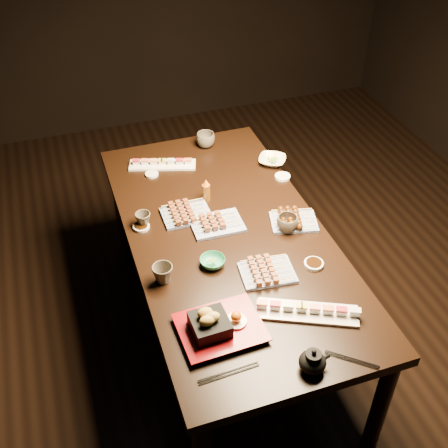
{
  "coord_description": "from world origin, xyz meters",
  "views": [
    {
      "loc": [
        -0.91,
        -1.9,
        2.46
      ],
      "look_at": [
        -0.25,
        0.04,
        0.77
      ],
      "focal_mm": 45.0,
      "sensor_mm": 36.0,
      "label": 1
    }
  ],
  "objects_px": {
    "yakitori_plate_center": "(217,220)",
    "teacup_mid_right": "(287,224)",
    "sushi_platter_far": "(162,162)",
    "tempura_tray": "(221,321)",
    "teapot": "(313,360)",
    "edamame_bowl_cream": "(272,160)",
    "teacup_near_left": "(163,274)",
    "dining_table": "(227,289)",
    "condiment_bottle": "(206,190)",
    "teacup_far_right": "(206,140)",
    "edamame_bowl_green": "(213,262)",
    "sushi_platter_near": "(308,310)",
    "teacup_far_left": "(143,219)",
    "yakitori_plate_right": "(268,269)",
    "yakitori_plate_left": "(186,211)"
  },
  "relations": [
    {
      "from": "yakitori_plate_left",
      "to": "edamame_bowl_green",
      "type": "height_order",
      "value": "yakitori_plate_left"
    },
    {
      "from": "dining_table",
      "to": "condiment_bottle",
      "type": "distance_m",
      "value": 0.52
    },
    {
      "from": "yakitori_plate_center",
      "to": "teacup_far_left",
      "type": "relative_size",
      "value": 3.31
    },
    {
      "from": "yakitori_plate_left",
      "to": "teacup_mid_right",
      "type": "distance_m",
      "value": 0.49
    },
    {
      "from": "yakitori_plate_right",
      "to": "condiment_bottle",
      "type": "xyz_separation_m",
      "value": [
        -0.09,
        0.59,
        0.03
      ]
    },
    {
      "from": "yakitori_plate_left",
      "to": "teacup_mid_right",
      "type": "relative_size",
      "value": 2.34
    },
    {
      "from": "edamame_bowl_cream",
      "to": "teacup_mid_right",
      "type": "xyz_separation_m",
      "value": [
        -0.15,
        -0.55,
        0.02
      ]
    },
    {
      "from": "teapot",
      "to": "teacup_far_left",
      "type": "bearing_deg",
      "value": 113.84
    },
    {
      "from": "yakitori_plate_center",
      "to": "teacup_near_left",
      "type": "xyz_separation_m",
      "value": [
        -0.33,
        -0.28,
        0.01
      ]
    },
    {
      "from": "sushi_platter_near",
      "to": "teacup_near_left",
      "type": "bearing_deg",
      "value": 169.19
    },
    {
      "from": "teacup_far_left",
      "to": "sushi_platter_far",
      "type": "bearing_deg",
      "value": 65.96
    },
    {
      "from": "sushi_platter_near",
      "to": "yakitori_plate_right",
      "type": "height_order",
      "value": "yakitori_plate_right"
    },
    {
      "from": "teapot",
      "to": "yakitori_plate_right",
      "type": "bearing_deg",
      "value": 88.45
    },
    {
      "from": "edamame_bowl_cream",
      "to": "teapot",
      "type": "xyz_separation_m",
      "value": [
        -0.38,
        -1.3,
        0.03
      ]
    },
    {
      "from": "sushi_platter_far",
      "to": "condiment_bottle",
      "type": "height_order",
      "value": "condiment_bottle"
    },
    {
      "from": "sushi_platter_far",
      "to": "tempura_tray",
      "type": "bearing_deg",
      "value": 104.54
    },
    {
      "from": "dining_table",
      "to": "tempura_tray",
      "type": "bearing_deg",
      "value": -102.21
    },
    {
      "from": "yakitori_plate_right",
      "to": "yakitori_plate_center",
      "type": "bearing_deg",
      "value": 111.15
    },
    {
      "from": "sushi_platter_near",
      "to": "yakitori_plate_left",
      "type": "distance_m",
      "value": 0.81
    },
    {
      "from": "tempura_tray",
      "to": "teacup_far_left",
      "type": "height_order",
      "value": "tempura_tray"
    },
    {
      "from": "teacup_far_left",
      "to": "teapot",
      "type": "xyz_separation_m",
      "value": [
        0.4,
        -1.0,
        0.02
      ]
    },
    {
      "from": "dining_table",
      "to": "condiment_bottle",
      "type": "relative_size",
      "value": 14.55
    },
    {
      "from": "teacup_far_left",
      "to": "condiment_bottle",
      "type": "height_order",
      "value": "condiment_bottle"
    },
    {
      "from": "teacup_far_left",
      "to": "condiment_bottle",
      "type": "xyz_separation_m",
      "value": [
        0.34,
        0.09,
        0.03
      ]
    },
    {
      "from": "edamame_bowl_cream",
      "to": "sushi_platter_far",
      "type": "bearing_deg",
      "value": 163.83
    },
    {
      "from": "yakitori_plate_right",
      "to": "teacup_near_left",
      "type": "distance_m",
      "value": 0.45
    },
    {
      "from": "teacup_mid_right",
      "to": "condiment_bottle",
      "type": "distance_m",
      "value": 0.45
    },
    {
      "from": "tempura_tray",
      "to": "teacup_far_left",
      "type": "bearing_deg",
      "value": 98.88
    },
    {
      "from": "sushi_platter_far",
      "to": "sushi_platter_near",
      "type": "bearing_deg",
      "value": 121.11
    },
    {
      "from": "edamame_bowl_green",
      "to": "teacup_near_left",
      "type": "xyz_separation_m",
      "value": [
        -0.23,
        -0.03,
        0.02
      ]
    },
    {
      "from": "teacup_near_left",
      "to": "teacup_far_left",
      "type": "xyz_separation_m",
      "value": [
        0.0,
        0.39,
        -0.01
      ]
    },
    {
      "from": "teapot",
      "to": "sushi_platter_near",
      "type": "bearing_deg",
      "value": 69.85
    },
    {
      "from": "teapot",
      "to": "edamame_bowl_cream",
      "type": "bearing_deg",
      "value": 75.61
    },
    {
      "from": "yakitori_plate_center",
      "to": "teacup_near_left",
      "type": "bearing_deg",
      "value": -138.61
    },
    {
      "from": "dining_table",
      "to": "teacup_near_left",
      "type": "relative_size",
      "value": 20.2
    },
    {
      "from": "sushi_platter_near",
      "to": "edamame_bowl_cream",
      "type": "xyz_separation_m",
      "value": [
        0.28,
        1.06,
        -0.01
      ]
    },
    {
      "from": "dining_table",
      "to": "teacup_far_right",
      "type": "relative_size",
      "value": 17.03
    },
    {
      "from": "edamame_bowl_cream",
      "to": "yakitori_plate_right",
      "type": "bearing_deg",
      "value": -113.85
    },
    {
      "from": "edamame_bowl_green",
      "to": "teapot",
      "type": "relative_size",
      "value": 0.93
    },
    {
      "from": "edamame_bowl_cream",
      "to": "teapot",
      "type": "bearing_deg",
      "value": -106.44
    },
    {
      "from": "yakitori_plate_center",
      "to": "condiment_bottle",
      "type": "distance_m",
      "value": 0.21
    },
    {
      "from": "yakitori_plate_center",
      "to": "teacup_mid_right",
      "type": "height_order",
      "value": "teacup_mid_right"
    },
    {
      "from": "dining_table",
      "to": "teacup_far_left",
      "type": "bearing_deg",
      "value": 161.4
    },
    {
      "from": "edamame_bowl_green",
      "to": "teacup_far_right",
      "type": "relative_size",
      "value": 1.06
    },
    {
      "from": "teacup_far_right",
      "to": "teapot",
      "type": "height_order",
      "value": "teapot"
    },
    {
      "from": "teacup_near_left",
      "to": "teapot",
      "type": "distance_m",
      "value": 0.73
    },
    {
      "from": "teacup_near_left",
      "to": "teacup_mid_right",
      "type": "xyz_separation_m",
      "value": [
        0.63,
        0.14,
        -0.0
      ]
    },
    {
      "from": "teacup_near_left",
      "to": "yakitori_plate_left",
      "type": "bearing_deg",
      "value": 61.63
    },
    {
      "from": "yakitori_plate_left",
      "to": "teapot",
      "type": "xyz_separation_m",
      "value": [
        0.19,
        -1.0,
        0.02
      ]
    },
    {
      "from": "dining_table",
      "to": "sushi_platter_near",
      "type": "height_order",
      "value": "sushi_platter_near"
    }
  ]
}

